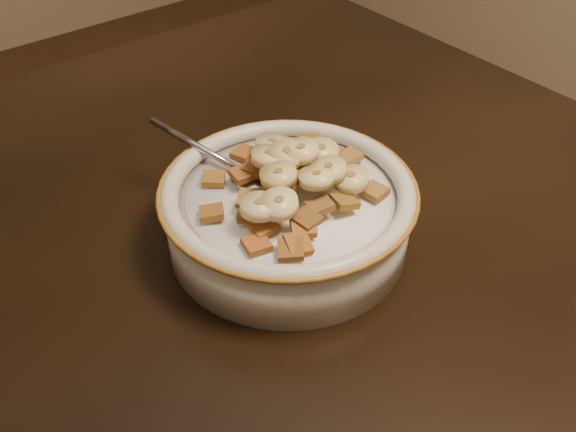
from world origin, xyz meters
TOP-DOWN VIEW (x-y plane):
  - table at (0.00, 0.00)m, footprint 1.41×0.92m
  - cereal_bowl at (0.26, -0.03)m, footprint 0.22×0.22m
  - milk at (0.26, -0.03)m, footprint 0.18×0.18m
  - spoon at (0.25, -0.00)m, footprint 0.05×0.06m
  - cereal_square_0 at (0.22, -0.03)m, footprint 0.03×0.03m
  - cereal_square_1 at (0.25, -0.00)m, footprint 0.03×0.03m
  - cereal_square_2 at (0.28, -0.04)m, footprint 0.03×0.03m
  - cereal_square_3 at (0.22, -0.09)m, footprint 0.03×0.03m
  - cereal_square_4 at (0.29, -0.01)m, footprint 0.03×0.03m
  - cereal_square_5 at (0.26, 0.04)m, footprint 0.02×0.02m
  - cereal_square_6 at (0.22, 0.02)m, footprint 0.03×0.03m
  - cereal_square_7 at (0.26, -0.00)m, footprint 0.03×0.03m
  - cereal_square_8 at (0.19, -0.02)m, footprint 0.03×0.03m
  - cereal_square_9 at (0.32, 0.01)m, footprint 0.03×0.03m
  - cereal_square_10 at (0.22, -0.03)m, footprint 0.03×0.03m
  - cereal_square_11 at (0.23, -0.08)m, footprint 0.03×0.03m
  - cereal_square_12 at (0.28, -0.03)m, footprint 0.03×0.03m
  - cereal_square_13 at (0.21, -0.10)m, footprint 0.03×0.03m
  - cereal_square_14 at (0.26, -0.04)m, footprint 0.02×0.02m
  - cereal_square_15 at (0.30, -0.04)m, footprint 0.03×0.03m
  - cereal_square_16 at (0.21, -0.06)m, footprint 0.02×0.02m
  - cereal_square_17 at (0.19, -0.07)m, footprint 0.02×0.02m
  - cereal_square_18 at (0.31, -0.01)m, footprint 0.02×0.02m
  - cereal_square_19 at (0.30, 0.03)m, footprint 0.03×0.03m
  - cereal_square_20 at (0.31, -0.08)m, footprint 0.02×0.02m
  - cereal_square_21 at (0.23, 0.00)m, footprint 0.02×0.02m
  - cereal_square_22 at (0.33, -0.01)m, footprint 0.02×0.02m
  - cereal_square_23 at (0.25, -0.04)m, footprint 0.03×0.03m
  - cereal_square_24 at (0.28, -0.08)m, footprint 0.02×0.02m
  - cereal_square_25 at (0.21, -0.04)m, footprint 0.03×0.03m
  - cereal_square_26 at (0.24, -0.08)m, footprint 0.02×0.02m
  - cereal_square_27 at (0.33, -0.03)m, footprint 0.02×0.02m
  - cereal_square_28 at (0.26, -0.07)m, footprint 0.03×0.03m
  - cereal_square_29 at (0.30, -0.00)m, footprint 0.02×0.02m
  - banana_slice_0 at (0.30, -0.07)m, footprint 0.04×0.04m
  - banana_slice_1 at (0.25, -0.01)m, footprint 0.04×0.04m
  - banana_slice_2 at (0.28, -0.03)m, footprint 0.04×0.04m
  - banana_slice_3 at (0.27, -0.06)m, footprint 0.04×0.04m
  - banana_slice_4 at (0.24, -0.04)m, footprint 0.04×0.04m
  - banana_slice_5 at (0.22, -0.06)m, footprint 0.04×0.04m
  - banana_slice_6 at (0.31, -0.02)m, footprint 0.04×0.04m
  - banana_slice_7 at (0.28, -0.06)m, footprint 0.03×0.03m
  - banana_slice_8 at (0.21, -0.06)m, footprint 0.04×0.04m
  - banana_slice_9 at (0.28, 0.02)m, footprint 0.04×0.04m
  - banana_slice_10 at (0.26, -0.02)m, footprint 0.04×0.04m

SIDE VIEW (x-z plane):
  - table at x=0.00m, z-range 0.71..0.75m
  - cereal_bowl at x=0.26m, z-range 0.75..0.80m
  - milk at x=0.26m, z-range 0.80..0.80m
  - spoon at x=0.25m, z-range 0.80..0.81m
  - cereal_square_5 at x=0.26m, z-range 0.80..0.81m
  - cereal_square_6 at x=0.22m, z-range 0.80..0.81m
  - cereal_square_22 at x=0.33m, z-range 0.80..0.81m
  - cereal_square_17 at x=0.19m, z-range 0.80..0.81m
  - cereal_square_18 at x=0.31m, z-range 0.80..0.82m
  - cereal_square_8 at x=0.19m, z-range 0.80..0.81m
  - cereal_square_27 at x=0.33m, z-range 0.80..0.82m
  - cereal_square_19 at x=0.30m, z-range 0.81..0.81m
  - cereal_square_20 at x=0.31m, z-range 0.81..0.81m
  - cereal_square_29 at x=0.30m, z-range 0.80..0.82m
  - cereal_square_9 at x=0.32m, z-range 0.81..0.81m
  - cereal_square_13 at x=0.21m, z-range 0.81..0.82m
  - cereal_square_3 at x=0.22m, z-range 0.80..0.82m
  - cereal_square_16 at x=0.21m, z-range 0.81..0.82m
  - cereal_square_25 at x=0.21m, z-range 0.81..0.82m
  - cereal_square_11 at x=0.23m, z-range 0.81..0.82m
  - cereal_square_24 at x=0.28m, z-range 0.81..0.82m
  - cereal_square_10 at x=0.22m, z-range 0.81..0.82m
  - cereal_square_26 at x=0.24m, z-range 0.81..0.82m
  - cereal_square_28 at x=0.26m, z-range 0.81..0.82m
  - cereal_square_21 at x=0.23m, z-range 0.81..0.82m
  - cereal_square_15 at x=0.30m, z-range 0.81..0.82m
  - cereal_square_0 at x=0.22m, z-range 0.81..0.82m
  - cereal_square_4 at x=0.29m, z-range 0.81..0.82m
  - cereal_square_7 at x=0.26m, z-range 0.81..0.82m
  - cereal_square_2 at x=0.28m, z-range 0.81..0.83m
  - cereal_square_1 at x=0.25m, z-range 0.82..0.82m
  - cereal_square_12 at x=0.28m, z-range 0.81..0.82m
  - banana_slice_9 at x=0.28m, z-range 0.81..0.83m
  - banana_slice_0 at x=0.30m, z-range 0.82..0.83m
  - banana_slice_6 at x=0.31m, z-range 0.82..0.83m
  - cereal_square_23 at x=0.25m, z-range 0.82..0.83m
  - cereal_square_14 at x=0.26m, z-range 0.82..0.83m
  - banana_slice_8 at x=0.21m, z-range 0.82..0.83m
  - banana_slice_5 at x=0.22m, z-range 0.82..0.84m
  - banana_slice_3 at x=0.27m, z-range 0.82..0.84m
  - banana_slice_7 at x=0.28m, z-range 0.82..0.84m
  - banana_slice_1 at x=0.25m, z-range 0.83..0.84m
  - banana_slice_4 at x=0.24m, z-range 0.83..0.84m
  - banana_slice_10 at x=0.26m, z-range 0.83..0.84m
  - banana_slice_2 at x=0.28m, z-range 0.83..0.84m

